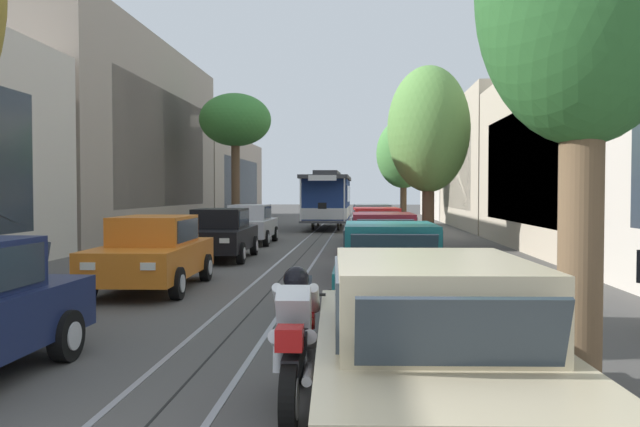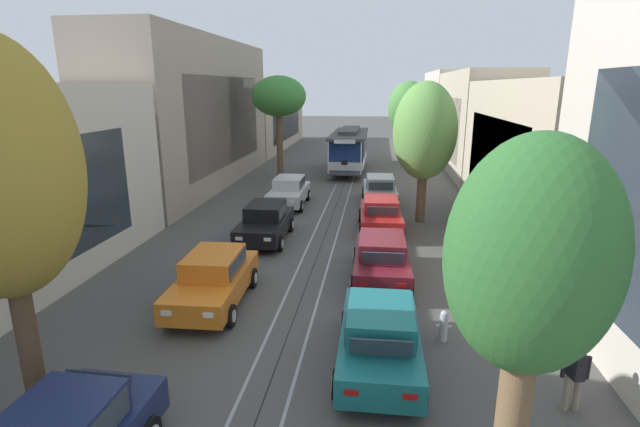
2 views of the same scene
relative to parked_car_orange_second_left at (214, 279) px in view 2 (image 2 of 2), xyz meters
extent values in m
plane|color=#4C4947|center=(2.58, 13.44, -0.80)|extent=(160.00, 160.00, 0.00)
cube|color=gray|center=(2.05, 17.49, -0.79)|extent=(0.08, 68.42, 0.01)
cube|color=gray|center=(3.11, 17.49, -0.79)|extent=(0.08, 68.42, 0.01)
cube|color=black|center=(2.58, 17.49, -0.80)|extent=(0.03, 68.42, 0.01)
cube|color=gray|center=(-7.21, 17.49, 3.89)|extent=(4.50, 19.84, 9.37)
cube|color=#2D3842|center=(-4.98, 17.49, 3.42)|extent=(0.04, 14.10, 5.62)
cube|color=gray|center=(-7.41, 37.63, 2.35)|extent=(4.90, 19.84, 6.29)
cube|color=#2D3842|center=(-4.98, 37.63, 2.03)|extent=(0.04, 14.10, 3.78)
cube|color=#BCAD93|center=(12.79, 9.93, 2.55)|extent=(5.36, 14.81, 6.70)
cube|color=#2D3842|center=(10.13, 9.93, 2.22)|extent=(0.04, 10.57, 4.02)
cube|color=#BCAD93|center=(12.41, 25.04, 2.95)|extent=(4.60, 14.81, 7.50)
cube|color=#2D3842|center=(10.13, 25.04, 2.58)|extent=(0.04, 10.57, 4.50)
cube|color=beige|center=(12.86, 40.14, 3.16)|extent=(5.50, 14.81, 7.93)
cube|color=#2D3842|center=(10.13, 40.14, 2.77)|extent=(0.04, 10.57, 4.76)
cube|color=#2D3842|center=(-0.03, -5.93, 0.46)|extent=(1.30, 0.23, 0.45)
cube|color=#2D3842|center=(-0.81, -7.09, 0.48)|extent=(0.07, 1.81, 0.47)
cube|color=#B21414|center=(0.54, -5.11, -0.05)|extent=(0.28, 0.05, 0.12)
cube|color=#B21414|center=(-0.57, -5.09, -0.05)|extent=(0.28, 0.05, 0.12)
cylinder|color=black|center=(-0.91, -5.91, -0.48)|extent=(0.21, 0.64, 0.64)
cylinder|color=silver|center=(-1.02, -5.90, -0.48)|extent=(0.03, 0.35, 0.35)
cube|color=orange|center=(0.00, -0.04, -0.15)|extent=(1.93, 4.35, 0.66)
cube|color=orange|center=(0.00, 0.11, 0.48)|extent=(1.54, 2.11, 0.60)
cube|color=#2D3842|center=(0.02, -0.73, 0.46)|extent=(1.34, 0.26, 0.47)
cube|color=#2D3842|center=(-0.04, 1.29, 0.46)|extent=(1.30, 0.24, 0.45)
cube|color=#2D3842|center=(0.74, 0.13, 0.48)|extent=(0.08, 1.81, 0.47)
cube|color=#2D3842|center=(-0.75, 0.09, 0.48)|extent=(0.08, 1.81, 0.47)
cube|color=white|center=(0.62, -2.18, -0.05)|extent=(0.28, 0.05, 0.14)
cube|color=#B21414|center=(0.50, 2.14, -0.05)|extent=(0.28, 0.05, 0.12)
cube|color=white|center=(-0.49, -2.22, -0.05)|extent=(0.28, 0.05, 0.14)
cube|color=#B21414|center=(-0.62, 2.10, -0.05)|extent=(0.28, 0.05, 0.12)
cylinder|color=black|center=(0.92, -1.35, -0.48)|extent=(0.22, 0.65, 0.64)
cylinder|color=silver|center=(1.03, -1.34, -0.48)|extent=(0.03, 0.35, 0.35)
cylinder|color=black|center=(-0.84, -1.40, -0.48)|extent=(0.22, 0.65, 0.64)
cylinder|color=silver|center=(-0.95, -1.40, -0.48)|extent=(0.03, 0.35, 0.35)
cylinder|color=black|center=(0.84, 1.32, -0.48)|extent=(0.22, 0.65, 0.64)
cylinder|color=silver|center=(0.95, 1.32, -0.48)|extent=(0.03, 0.35, 0.35)
cylinder|color=black|center=(-0.92, 1.27, -0.48)|extent=(0.22, 0.65, 0.64)
cylinder|color=silver|center=(-1.03, 1.26, -0.48)|extent=(0.03, 0.35, 0.35)
cube|color=black|center=(0.10, 6.18, -0.15)|extent=(1.89, 4.34, 0.66)
cube|color=black|center=(0.10, 6.33, 0.48)|extent=(1.52, 2.09, 0.60)
cube|color=#2D3842|center=(0.12, 5.49, 0.46)|extent=(1.34, 0.25, 0.47)
cube|color=#2D3842|center=(0.08, 7.51, 0.46)|extent=(1.30, 0.23, 0.45)
cube|color=#2D3842|center=(0.85, 6.35, 0.48)|extent=(0.07, 1.81, 0.47)
cube|color=#2D3842|center=(-0.65, 6.31, 0.48)|extent=(0.07, 1.81, 0.47)
cube|color=white|center=(0.71, 4.03, -0.05)|extent=(0.28, 0.05, 0.14)
cube|color=#B21414|center=(0.62, 8.35, -0.05)|extent=(0.28, 0.05, 0.12)
cube|color=white|center=(-0.41, 4.01, -0.05)|extent=(0.28, 0.05, 0.14)
cube|color=#B21414|center=(-0.50, 8.33, -0.05)|extent=(0.28, 0.05, 0.12)
cylinder|color=black|center=(1.01, 4.87, -0.48)|extent=(0.21, 0.64, 0.64)
cylinder|color=silver|center=(1.12, 4.87, -0.48)|extent=(0.03, 0.35, 0.35)
cylinder|color=black|center=(-0.75, 4.83, -0.48)|extent=(0.21, 0.64, 0.64)
cylinder|color=silver|center=(-0.86, 4.83, -0.48)|extent=(0.03, 0.35, 0.35)
cylinder|color=black|center=(0.96, 7.53, -0.48)|extent=(0.21, 0.64, 0.64)
cylinder|color=silver|center=(1.07, 7.53, -0.48)|extent=(0.03, 0.35, 0.35)
cylinder|color=black|center=(-0.80, 7.49, -0.48)|extent=(0.21, 0.64, 0.64)
cylinder|color=silver|center=(-0.91, 7.49, -0.48)|extent=(0.03, 0.35, 0.35)
cube|color=#B7B7BC|center=(-0.03, 12.27, -0.15)|extent=(1.82, 4.31, 0.66)
cube|color=#B7B7BC|center=(-0.03, 12.42, 0.48)|extent=(1.49, 2.07, 0.60)
cube|color=#2D3842|center=(-0.02, 11.58, 0.46)|extent=(1.33, 0.23, 0.47)
cube|color=#2D3842|center=(-0.03, 13.61, 0.46)|extent=(1.30, 0.20, 0.45)
cube|color=#2D3842|center=(0.72, 12.43, 0.48)|extent=(0.04, 1.81, 0.47)
cube|color=#2D3842|center=(-0.78, 12.42, 0.48)|extent=(0.04, 1.81, 0.47)
cube|color=white|center=(0.54, 10.12, -0.05)|extent=(0.28, 0.04, 0.14)
cube|color=#B21414|center=(0.52, 14.44, -0.05)|extent=(0.28, 0.04, 0.12)
cube|color=white|center=(-0.57, 10.11, -0.05)|extent=(0.28, 0.04, 0.14)
cube|color=#B21414|center=(-0.60, 14.43, -0.05)|extent=(0.28, 0.04, 0.12)
cylinder|color=black|center=(0.86, 10.94, -0.48)|extent=(0.20, 0.64, 0.64)
cylinder|color=silver|center=(0.97, 10.94, -0.48)|extent=(0.02, 0.35, 0.35)
cylinder|color=black|center=(-0.90, 10.94, -0.48)|extent=(0.20, 0.64, 0.64)
cylinder|color=silver|center=(-1.01, 10.93, -0.48)|extent=(0.02, 0.35, 0.35)
cylinder|color=black|center=(0.85, 13.61, -0.48)|extent=(0.20, 0.64, 0.64)
cylinder|color=silver|center=(0.96, 13.61, -0.48)|extent=(0.02, 0.35, 0.35)
cylinder|color=black|center=(-0.91, 13.60, -0.48)|extent=(0.20, 0.64, 0.64)
cylinder|color=silver|center=(-1.02, 13.60, -0.48)|extent=(0.02, 0.35, 0.35)
cube|color=#196B70|center=(4.99, -2.72, -0.15)|extent=(1.83, 4.31, 0.66)
cube|color=#196B70|center=(4.99, -2.87, 0.48)|extent=(1.49, 2.07, 0.60)
cube|color=#2D3842|center=(4.98, -2.03, 0.46)|extent=(1.33, 0.23, 0.47)
cube|color=#2D3842|center=(5.00, -4.05, 0.46)|extent=(1.30, 0.21, 0.45)
cube|color=#2D3842|center=(4.24, -2.87, 0.48)|extent=(0.04, 1.81, 0.47)
cube|color=#2D3842|center=(5.74, -2.86, 0.48)|extent=(0.04, 1.81, 0.47)
cube|color=white|center=(4.41, -0.56, -0.05)|extent=(0.28, 0.04, 0.14)
cube|color=#B21414|center=(4.45, -4.88, -0.05)|extent=(0.28, 0.04, 0.12)
cube|color=white|center=(5.53, -0.55, -0.05)|extent=(0.28, 0.04, 0.14)
cube|color=#B21414|center=(5.56, -4.87, -0.05)|extent=(0.28, 0.04, 0.12)
cylinder|color=black|center=(4.10, -1.39, -0.48)|extent=(0.20, 0.64, 0.64)
cylinder|color=silver|center=(3.99, -1.39, -0.48)|extent=(0.02, 0.35, 0.35)
cylinder|color=black|center=(5.86, -1.38, -0.48)|extent=(0.20, 0.64, 0.64)
cylinder|color=silver|center=(5.97, -1.38, -0.48)|extent=(0.02, 0.35, 0.35)
cylinder|color=black|center=(4.12, -4.06, -0.48)|extent=(0.20, 0.64, 0.64)
cylinder|color=silver|center=(4.01, -4.06, -0.48)|extent=(0.02, 0.35, 0.35)
cylinder|color=black|center=(5.88, -4.04, -0.48)|extent=(0.20, 0.64, 0.64)
cylinder|color=silver|center=(5.99, -4.04, -0.48)|extent=(0.02, 0.35, 0.35)
cube|color=maroon|center=(5.04, 2.48, -0.15)|extent=(1.87, 4.33, 0.66)
cube|color=maroon|center=(5.05, 2.33, 0.48)|extent=(1.51, 2.09, 0.60)
cube|color=#2D3842|center=(5.03, 3.16, 0.46)|extent=(1.34, 0.24, 0.47)
cube|color=#2D3842|center=(5.06, 1.14, 0.46)|extent=(1.30, 0.22, 0.45)
cube|color=#2D3842|center=(4.30, 2.31, 0.48)|extent=(0.06, 1.81, 0.47)
cube|color=#2D3842|center=(5.79, 2.34, 0.48)|extent=(0.06, 1.81, 0.47)
cube|color=white|center=(4.45, 4.63, -0.05)|extent=(0.28, 0.04, 0.14)
cube|color=#B21414|center=(4.52, 0.31, -0.05)|extent=(0.28, 0.04, 0.12)
cube|color=white|center=(5.57, 4.64, -0.05)|extent=(0.28, 0.04, 0.14)
cube|color=#B21414|center=(5.64, 0.32, -0.05)|extent=(0.28, 0.04, 0.12)
cylinder|color=black|center=(4.14, 3.79, -0.48)|extent=(0.21, 0.64, 0.64)
cylinder|color=silver|center=(4.03, 3.79, -0.48)|extent=(0.03, 0.35, 0.35)
cylinder|color=black|center=(5.90, 3.82, -0.48)|extent=(0.21, 0.64, 0.64)
cylinder|color=silver|center=(6.01, 3.82, -0.48)|extent=(0.03, 0.35, 0.35)
cylinder|color=black|center=(4.18, 1.13, -0.48)|extent=(0.21, 0.64, 0.64)
cylinder|color=silver|center=(4.07, 1.13, -0.48)|extent=(0.03, 0.35, 0.35)
cylinder|color=black|center=(5.94, 1.16, -0.48)|extent=(0.21, 0.64, 0.64)
cylinder|color=silver|center=(6.05, 1.16, -0.48)|extent=(0.03, 0.35, 0.35)
cube|color=red|center=(5.01, 8.18, -0.15)|extent=(2.00, 4.38, 0.66)
cube|color=red|center=(5.02, 8.03, 0.48)|extent=(1.57, 2.13, 0.60)
cube|color=#2D3842|center=(4.98, 8.87, 0.46)|extent=(1.34, 0.28, 0.47)
cube|color=#2D3842|center=(5.07, 6.85, 0.46)|extent=(1.30, 0.26, 0.45)
cube|color=#2D3842|center=(4.27, 8.00, 0.48)|extent=(0.11, 1.81, 0.47)
cube|color=#2D3842|center=(5.76, 8.07, 0.48)|extent=(0.11, 1.81, 0.47)
cube|color=white|center=(4.35, 10.31, -0.05)|extent=(0.28, 0.05, 0.14)
cube|color=#B21414|center=(4.55, 6.00, -0.05)|extent=(0.28, 0.05, 0.12)
cube|color=white|center=(5.47, 10.37, -0.05)|extent=(0.28, 0.05, 0.14)
cube|color=#B21414|center=(5.67, 6.05, -0.05)|extent=(0.28, 0.05, 0.12)
cylinder|color=black|center=(4.07, 9.47, -0.48)|extent=(0.23, 0.65, 0.64)
cylinder|color=silver|center=(3.96, 9.47, -0.48)|extent=(0.04, 0.35, 0.35)
cylinder|color=black|center=(5.83, 9.55, -0.48)|extent=(0.23, 0.65, 0.64)
cylinder|color=silver|center=(5.94, 9.56, -0.48)|extent=(0.04, 0.35, 0.35)
cylinder|color=black|center=(4.19, 6.81, -0.48)|extent=(0.23, 0.65, 0.64)
cylinder|color=silver|center=(4.08, 6.80, -0.48)|extent=(0.04, 0.35, 0.35)
cylinder|color=black|center=(5.95, 6.89, -0.48)|extent=(0.23, 0.65, 0.64)
cylinder|color=silver|center=(6.06, 6.90, -0.48)|extent=(0.04, 0.35, 0.35)
cube|color=#B7B7BC|center=(4.97, 13.46, -0.15)|extent=(1.95, 4.36, 0.66)
cube|color=#B7B7BC|center=(4.97, 13.31, 0.48)|extent=(1.55, 2.11, 0.60)
cube|color=#2D3842|center=(4.94, 14.15, 0.46)|extent=(1.34, 0.27, 0.47)
cube|color=#2D3842|center=(5.01, 12.13, 0.46)|extent=(1.30, 0.24, 0.45)
cube|color=#2D3842|center=(4.22, 13.29, 0.48)|extent=(0.09, 1.81, 0.47)
cube|color=#2D3842|center=(5.72, 13.34, 0.48)|extent=(0.09, 1.81, 0.47)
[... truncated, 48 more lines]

